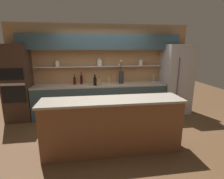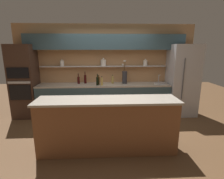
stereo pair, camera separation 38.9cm
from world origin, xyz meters
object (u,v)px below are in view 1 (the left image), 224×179
flower_vase (121,76)px  bottle_spirit_2 (99,82)px  bottle_wine_4 (81,79)px  sink_fixture (155,82)px  bottle_wine_3 (95,81)px  bottle_spirit_1 (96,81)px  oven_tower (18,83)px  bottle_spirit_0 (109,80)px  bottle_wine_5 (75,81)px  refrigerator (176,79)px

flower_vase → bottle_spirit_2: size_ratio=2.71×
flower_vase → bottle_wine_4: (-1.14, 0.09, -0.07)m
sink_fixture → bottle_wine_3: bearing=-175.5°
bottle_spirit_2 → bottle_wine_3: size_ratio=0.79×
bottle_spirit_1 → oven_tower: bearing=178.4°
bottle_spirit_0 → bottle_wine_3: (-0.43, -0.24, 0.02)m
oven_tower → bottle_wine_5: bearing=4.2°
bottle_spirit_0 → bottle_wine_4: (-0.80, 0.04, 0.03)m
bottle_spirit_2 → sink_fixture: bearing=6.5°
bottle_spirit_1 → bottle_spirit_0: bearing=22.0°
refrigerator → bottle_wine_5: size_ratio=6.93×
refrigerator → sink_fixture: 0.64m
flower_vase → sink_fixture: 1.04m
oven_tower → flower_vase: oven_tower is taller
bottle_spirit_1 → bottle_wine_3: (-0.03, -0.07, 0.01)m
oven_tower → bottle_spirit_1: bearing=-1.6°
bottle_spirit_2 → bottle_wine_3: (-0.12, 0.05, 0.01)m
bottle_wine_5 → sink_fixture: bearing=-2.4°
bottle_spirit_0 → bottle_wine_5: 0.99m
oven_tower → bottle_wine_4: size_ratio=5.98×
bottle_spirit_1 → bottle_wine_3: bearing=-111.8°
bottle_spirit_1 → bottle_wine_4: size_ratio=0.79×
bottle_spirit_1 → bottle_wine_5: (-0.58, 0.17, -0.01)m
oven_tower → bottle_spirit_0: bearing=2.4°
bottle_spirit_0 → bottle_spirit_1: size_ratio=0.91×
bottle_wine_4 → bottle_spirit_1: bearing=-27.0°
bottle_spirit_1 → bottle_wine_3: 0.08m
sink_fixture → oven_tower: bearing=-179.8°
bottle_spirit_2 → bottle_wine_5: (-0.68, 0.29, 0.00)m
sink_fixture → bottle_spirit_2: bottle_spirit_2 is taller
refrigerator → oven_tower: (-4.48, 0.04, -0.00)m
oven_tower → bottle_wine_5: (1.48, 0.11, 0.01)m
refrigerator → bottle_wine_3: refrigerator is taller
sink_fixture → bottle_spirit_2: 1.70m
sink_fixture → bottle_spirit_1: (-1.77, -0.07, 0.09)m
bottle_wine_3 → bottle_wine_4: bottle_wine_4 is taller
bottle_wine_4 → bottle_spirit_2: bearing=-33.8°
refrigerator → sink_fixture: (-0.64, 0.05, -0.07)m
refrigerator → bottle_wine_5: 3.00m
flower_vase → sink_fixture: (1.02, -0.04, -0.18)m
flower_vase → bottle_wine_5: flower_vase is taller
oven_tower → bottle_spirit_2: oven_tower is taller
bottle_wine_3 → bottle_wine_5: 0.61m
sink_fixture → bottle_wine_3: 1.81m
flower_vase → oven_tower: bearing=-178.9°
bottle_spirit_0 → sink_fixture: bearing=-3.9°
sink_fixture → bottle_wine_4: bearing=176.5°
flower_vase → bottle_spirit_0: (-0.35, 0.05, -0.10)m
bottle_wine_3 → bottle_wine_5: size_ratio=1.08×
sink_fixture → bottle_wine_5: (-2.36, 0.10, 0.09)m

